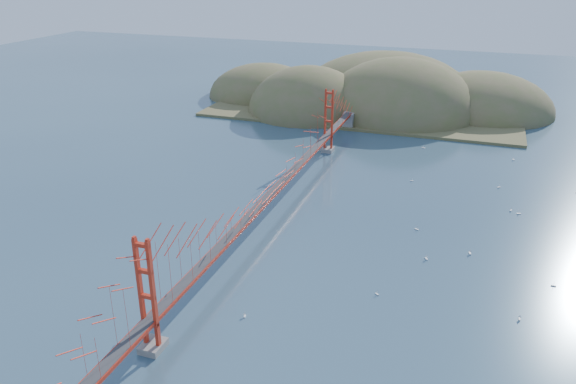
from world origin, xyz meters
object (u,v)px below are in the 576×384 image
(bridge, at_px, (269,170))
(sailboat_2, at_px, (554,285))
(sailboat_1, at_px, (426,258))
(sailboat_0, at_px, (470,253))

(bridge, height_order, sailboat_2, bridge)
(sailboat_2, bearing_deg, sailboat_1, 174.26)
(sailboat_1, distance_m, sailboat_0, 5.79)
(bridge, distance_m, sailboat_1, 23.52)
(bridge, bearing_deg, sailboat_0, -3.43)
(sailboat_0, xyz_separation_m, sailboat_2, (9.10, -4.50, -0.01))
(sailboat_2, bearing_deg, sailboat_0, 153.72)
(sailboat_0, bearing_deg, sailboat_2, -26.28)
(bridge, relative_size, sailboat_1, 129.57)
(sailboat_0, height_order, sailboat_2, sailboat_0)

